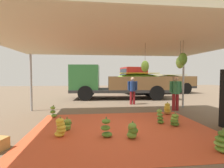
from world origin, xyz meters
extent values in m
plane|color=brown|center=(0.00, 3.00, 0.00)|extent=(40.00, 40.00, 0.00)
cube|color=#D1512D|center=(0.00, 0.00, 0.01)|extent=(5.60, 4.54, 0.01)
cylinder|color=#9EA0A5|center=(-3.80, 3.30, 1.35)|extent=(0.10, 0.10, 2.70)
cylinder|color=#9EA0A5|center=(3.80, 3.30, 1.35)|extent=(0.10, 0.10, 2.70)
cube|color=beige|center=(0.00, 0.00, 2.73)|extent=(8.00, 7.00, 0.06)
cylinder|color=#4C422D|center=(0.70, 0.00, 2.43)|extent=(0.01, 0.01, 0.53)
ellipsoid|color=#60932D|center=(0.70, 0.00, 1.97)|extent=(0.24, 0.24, 0.36)
cylinder|color=#4C422D|center=(1.66, -0.50, 2.53)|extent=(0.01, 0.01, 0.34)
ellipsoid|color=#477523|center=(1.66, -0.50, 2.16)|extent=(0.24, 0.24, 0.36)
cylinder|color=#4C422D|center=(1.63, -0.42, 2.49)|extent=(0.01, 0.01, 0.42)
ellipsoid|color=#6B9E38|center=(1.63, -0.42, 2.07)|extent=(0.24, 0.24, 0.36)
ellipsoid|color=#60932D|center=(-1.73, 0.12, 0.07)|extent=(0.29, 0.29, 0.12)
ellipsoid|color=#6B9E38|center=(-1.71, 0.10, 0.15)|extent=(0.35, 0.35, 0.12)
ellipsoid|color=#477523|center=(-1.68, 0.14, 0.22)|extent=(0.32, 0.32, 0.12)
ellipsoid|color=#75A83D|center=(-1.70, 0.13, 0.29)|extent=(0.29, 0.29, 0.12)
cylinder|color=olive|center=(-1.71, 0.11, 0.35)|extent=(0.04, 0.04, 0.12)
ellipsoid|color=#996628|center=(2.27, 1.81, 0.08)|extent=(0.32, 0.32, 0.14)
ellipsoid|color=gold|center=(2.28, 1.81, 0.17)|extent=(0.34, 0.34, 0.14)
ellipsoid|color=gold|center=(2.25, 1.79, 0.25)|extent=(0.37, 0.37, 0.14)
ellipsoid|color=gold|center=(2.26, 1.79, 0.34)|extent=(0.34, 0.34, 0.14)
ellipsoid|color=gold|center=(2.28, 1.81, 0.43)|extent=(0.33, 0.33, 0.14)
cylinder|color=olive|center=(2.27, 1.79, 0.49)|extent=(0.04, 0.04, 0.12)
ellipsoid|color=#518428|center=(-2.47, 1.86, 0.08)|extent=(0.29, 0.29, 0.13)
ellipsoid|color=#477523|center=(-2.51, 1.84, 0.23)|extent=(0.30, 0.30, 0.13)
ellipsoid|color=#6B9E38|center=(-2.51, 1.87, 0.39)|extent=(0.24, 0.24, 0.13)
cylinder|color=olive|center=(-2.48, 1.86, 0.45)|extent=(0.04, 0.04, 0.12)
ellipsoid|color=#60932D|center=(1.92, -1.82, 0.08)|extent=(0.42, 0.42, 0.13)
ellipsoid|color=#75A83D|center=(1.89, -1.81, 0.19)|extent=(0.36, 0.36, 0.13)
ellipsoid|color=#518428|center=(1.88, -1.84, 0.31)|extent=(0.35, 0.35, 0.13)
cylinder|color=olive|center=(1.90, -1.83, 0.49)|extent=(0.04, 0.04, 0.12)
ellipsoid|color=#477523|center=(1.80, 0.17, 0.08)|extent=(0.40, 0.40, 0.13)
ellipsoid|color=#477523|center=(1.77, 0.15, 0.17)|extent=(0.36, 0.36, 0.13)
ellipsoid|color=#75A83D|center=(1.79, 0.17, 0.26)|extent=(0.35, 0.35, 0.13)
ellipsoid|color=#60932D|center=(1.79, 0.15, 0.35)|extent=(0.27, 0.27, 0.13)
cylinder|color=olive|center=(1.79, 0.14, 0.41)|extent=(0.04, 0.04, 0.12)
ellipsoid|color=#518428|center=(1.43, 0.48, 0.07)|extent=(0.26, 0.26, 0.13)
ellipsoid|color=#477523|center=(1.41, 0.48, 0.20)|extent=(0.29, 0.29, 0.13)
ellipsoid|color=#6B9E38|center=(1.40, 0.49, 0.32)|extent=(0.21, 0.21, 0.13)
ellipsoid|color=#6B9E38|center=(1.38, 0.49, 0.44)|extent=(0.23, 0.23, 0.13)
cylinder|color=olive|center=(1.40, 0.50, 0.50)|extent=(0.04, 0.04, 0.12)
ellipsoid|color=#518428|center=(-0.54, -0.59, 0.08)|extent=(0.35, 0.35, 0.13)
ellipsoid|color=#518428|center=(-0.58, -0.58, 0.26)|extent=(0.30, 0.30, 0.13)
ellipsoid|color=#518428|center=(-0.56, -0.59, 0.44)|extent=(0.31, 0.31, 0.13)
cylinder|color=olive|center=(-0.56, -0.59, 0.50)|extent=(0.04, 0.04, 0.12)
ellipsoid|color=#60932D|center=(0.11, -0.79, 0.10)|extent=(0.29, 0.29, 0.18)
ellipsoid|color=#477523|center=(0.14, -0.73, 0.16)|extent=(0.36, 0.36, 0.18)
ellipsoid|color=#477523|center=(0.16, -0.79, 0.22)|extent=(0.34, 0.34, 0.18)
ellipsoid|color=#6B9E38|center=(0.13, -0.73, 0.28)|extent=(0.31, 0.31, 0.18)
ellipsoid|color=#6B9E38|center=(0.12, -0.78, 0.34)|extent=(0.27, 0.27, 0.18)
cylinder|color=olive|center=(0.14, -0.76, 0.40)|extent=(0.04, 0.04, 0.12)
ellipsoid|color=gold|center=(-1.83, -0.42, 0.08)|extent=(0.37, 0.37, 0.15)
ellipsoid|color=gold|center=(-1.79, -0.42, 0.17)|extent=(0.35, 0.35, 0.15)
ellipsoid|color=gold|center=(-1.79, -0.41, 0.26)|extent=(0.34, 0.34, 0.15)
ellipsoid|color=gold|center=(-1.81, -0.39, 0.35)|extent=(0.34, 0.34, 0.15)
ellipsoid|color=gold|center=(-1.83, -0.39, 0.44)|extent=(0.28, 0.28, 0.15)
cylinder|color=olive|center=(-1.81, -0.40, 0.50)|extent=(0.04, 0.04, 0.12)
cube|color=#2D2D2D|center=(1.08, 7.19, 0.60)|extent=(7.18, 2.94, 0.20)
cube|color=#2D6B33|center=(-1.43, 7.39, 1.55)|extent=(2.13, 2.33, 1.70)
cube|color=#232D38|center=(-2.42, 7.48, 1.89)|extent=(0.18, 1.89, 0.75)
cube|color=brown|center=(2.32, 5.94, 1.15)|extent=(4.34, 0.43, 0.90)
cube|color=brown|center=(2.50, 8.22, 1.15)|extent=(4.34, 0.43, 0.90)
cube|color=brown|center=(4.53, 6.91, 1.15)|extent=(0.27, 2.37, 0.90)
ellipsoid|color=#75A83D|center=(2.41, 7.08, 1.26)|extent=(3.97, 2.30, 1.12)
cube|color=yellow|center=(2.41, 7.08, 1.84)|extent=(2.75, 2.01, 0.04)
cylinder|color=black|center=(-1.38, 6.30, 0.50)|extent=(1.02, 0.36, 1.00)
cylinder|color=black|center=(-1.20, 8.47, 0.50)|extent=(1.02, 0.36, 1.00)
cylinder|color=black|center=(3.37, 5.91, 0.50)|extent=(1.02, 0.36, 1.00)
cylinder|color=black|center=(3.55, 8.08, 0.50)|extent=(1.02, 0.36, 1.00)
cube|color=#2D2D2D|center=(5.15, 10.32, 0.60)|extent=(6.92, 3.11, 0.20)
cube|color=red|center=(2.76, 10.04, 1.55)|extent=(2.11, 2.37, 1.70)
cube|color=#232D38|center=(1.82, 9.93, 1.89)|extent=(0.24, 1.88, 0.75)
cube|color=olive|center=(6.54, 9.34, 1.15)|extent=(4.13, 0.56, 0.90)
cube|color=olive|center=(6.28, 11.60, 1.15)|extent=(4.13, 0.56, 0.90)
cube|color=olive|center=(8.43, 10.70, 1.15)|extent=(0.35, 2.35, 0.90)
ellipsoid|color=#6B9E38|center=(6.41, 10.47, 1.20)|extent=(3.85, 2.39, 0.99)
cube|color=yellow|center=(6.41, 10.47, 1.71)|extent=(2.68, 2.07, 0.04)
cylinder|color=black|center=(3.02, 8.99, 0.50)|extent=(1.03, 0.39, 1.00)
cylinder|color=black|center=(2.77, 11.13, 0.50)|extent=(1.03, 0.39, 1.00)
cylinder|color=black|center=(7.53, 9.51, 0.50)|extent=(1.03, 0.39, 1.00)
cylinder|color=black|center=(7.29, 11.65, 0.50)|extent=(1.03, 0.39, 1.00)
cylinder|color=maroon|center=(2.94, 2.59, 0.40)|extent=(0.15, 0.15, 0.80)
cylinder|color=maroon|center=(3.12, 2.59, 0.40)|extent=(0.15, 0.15, 0.80)
cylinder|color=#337A4C|center=(3.03, 2.59, 1.10)|extent=(0.37, 0.37, 0.60)
cylinder|color=#337A4C|center=(2.79, 2.59, 1.14)|extent=(0.12, 0.12, 0.54)
cylinder|color=#337A4C|center=(3.27, 2.59, 1.14)|extent=(0.12, 0.12, 0.54)
sphere|color=tan|center=(3.03, 2.59, 1.54)|extent=(0.22, 0.22, 0.22)
cylinder|color=maroon|center=(1.30, 4.55, 0.38)|extent=(0.14, 0.14, 0.77)
cylinder|color=maroon|center=(1.48, 4.55, 0.38)|extent=(0.14, 0.14, 0.77)
cylinder|color=navy|center=(1.39, 4.55, 1.06)|extent=(0.35, 0.35, 0.58)
cylinder|color=navy|center=(1.16, 4.55, 1.09)|extent=(0.11, 0.11, 0.51)
cylinder|color=navy|center=(1.62, 4.55, 1.09)|extent=(0.11, 0.11, 0.51)
sphere|color=tan|center=(1.39, 4.55, 1.47)|extent=(0.21, 0.21, 0.21)
camera|label=1|loc=(-0.94, -5.23, 1.70)|focal=27.74mm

